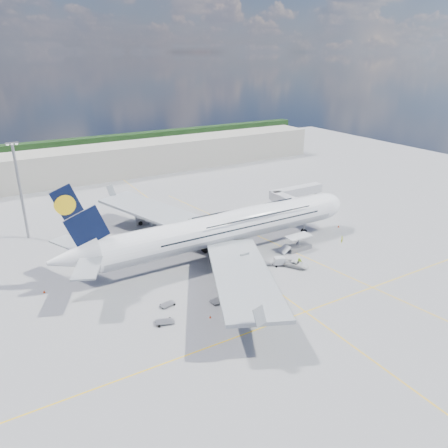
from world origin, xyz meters
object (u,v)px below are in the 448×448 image
crew_nose (342,239)px  cone_wing_right_inner (254,288)px  service_van (296,264)px  crew_loader (301,262)px  cargo_loader (297,245)px  cone_wing_left_inner (151,237)px  dolly_nose_near (263,264)px  cone_wing_left_outer (170,230)px  cone_wing_right_outer (210,317)px  dolly_row_c (233,310)px  cone_nose (339,226)px  jet_bridge (293,196)px  dolly_row_a (165,322)px  catering_truck_inner (179,225)px  baggage_tug (235,292)px  dolly_nose_far (279,261)px  cone_tail (44,291)px  crew_wing (240,301)px  dolly_row_b (218,300)px  light_mast (20,190)px  dolly_back (168,304)px  airliner (226,227)px  crew_tug (265,290)px  crew_van (299,261)px  catering_truck_outer (148,216)px

crew_nose → cone_wing_right_inner: size_ratio=3.43×
service_van → crew_loader: (1.41, 0.22, 0.02)m
cargo_loader → cone_wing_left_inner: (-28.87, 25.20, -0.97)m
crew_loader → dolly_nose_near: bearing=-146.3°
cone_wing_left_outer → cone_wing_right_outer: 44.55m
cone_wing_right_outer → service_van: bearing=16.4°
dolly_row_c → cone_nose: 52.93m
jet_bridge → dolly_row_a: size_ratio=5.06×
dolly_row_c → catering_truck_inner: catering_truck_inner is taller
crew_loader → crew_nose: bearing=79.2°
baggage_tug → cone_wing_right_inner: size_ratio=6.36×
dolly_nose_far → cone_tail: (-49.12, 14.64, -0.77)m
crew_wing → dolly_row_b: bearing=66.1°
light_mast → dolly_row_a: light_mast is taller
cone_wing_left_inner → cone_tail: (-29.48, -15.28, 0.03)m
cargo_loader → dolly_row_b: 31.43m
cargo_loader → baggage_tug: bearing=-156.2°
cargo_loader → cone_nose: 20.40m
crew_nose → crew_loader: 18.13m
catering_truck_inner → light_mast: bearing=159.7°
dolly_row_a → dolly_back: bearing=79.9°
cone_wing_left_outer → cone_wing_right_inner: bearing=-87.4°
baggage_tug → crew_wing: baggage_tug is taller
service_van → cone_tail: bearing=131.3°
dolly_row_a → catering_truck_inner: size_ratio=0.55×
light_mast → cone_wing_left_inner: (27.95, -16.90, -12.93)m
cargo_loader → service_van: 9.90m
dolly_row_a → cone_tail: 28.31m
airliner → cone_nose: 36.78m
dolly_nose_far → baggage_tug: 17.29m
crew_loader → crew_tug: crew_tug is taller
jet_bridge → service_van: (-19.43, -25.55, -6.10)m
dolly_back → cone_wing_left_inner: (9.69, 32.79, -0.06)m
cargo_loader → dolly_nose_near: bearing=-167.2°
light_mast → cone_wing_right_outer: (23.40, -57.55, -12.95)m
cone_nose → crew_van: bearing=-153.3°
crew_loader → crew_van: (-0.14, 0.38, 0.10)m
dolly_row_a → crew_loader: crew_loader is taller
crew_tug → crew_van: bearing=12.7°
jet_bridge → service_van: bearing=-127.2°
dolly_row_c → dolly_row_b: bearing=114.4°
airliner → service_van: bearing=-55.3°
jet_bridge → cone_wing_right_outer: bearing=-144.2°
cargo_loader → catering_truck_outer: size_ratio=1.06×
cone_nose → cone_tail: 78.07m
dolly_row_c → cone_wing_left_inner: bearing=107.8°
dolly_row_c → cone_wing_left_inner: (-0.11, 41.15, -0.08)m
catering_truck_inner → airliner: bearing=-74.2°
airliner → catering_truck_inner: 19.55m
dolly_nose_near → cone_wing_left_outer: (-9.87, 30.52, -0.13)m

